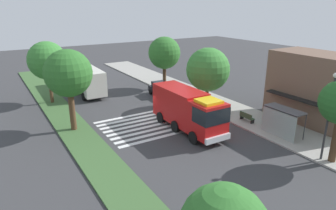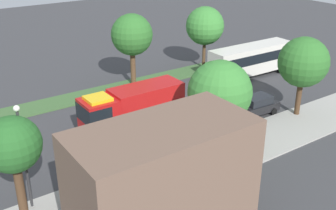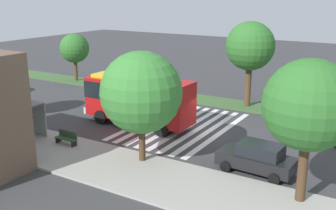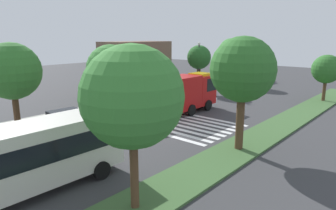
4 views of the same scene
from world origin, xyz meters
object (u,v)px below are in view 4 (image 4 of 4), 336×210
at_px(bus_stop_shelter, 172,82).
at_px(sidewalk_tree_far_west, 12,71).
at_px(median_tree_far_west, 132,97).
at_px(fire_truck, 184,92).
at_px(parked_car_mid, 260,76).
at_px(median_tree_west, 243,70).
at_px(median_tree_center, 327,69).
at_px(sidewalk_tree_east, 199,58).
at_px(street_lamp, 199,63).
at_px(bench_near_shelter, 150,97).
at_px(transit_bus, 19,157).
at_px(parked_car_west, 67,120).
at_px(sidewalk_tree_far_east, 231,51).
at_px(sidewalk_tree_west, 111,69).

xyz_separation_m(bus_stop_shelter, sidewalk_tree_far_west, (-19.22, -0.42, 3.06)).
distance_m(sidewalk_tree_far_west, median_tree_far_west, 14.84).
relative_size(bus_stop_shelter, median_tree_far_west, 0.49).
bearing_deg(fire_truck, parked_car_mid, 7.99).
bearing_deg(median_tree_west, parked_car_mid, 22.25).
distance_m(median_tree_far_west, median_tree_center, 30.13).
bearing_deg(median_tree_far_west, sidewalk_tree_east, 29.94).
xyz_separation_m(fire_truck, street_lamp, (9.90, 5.24, 1.91)).
bearing_deg(sidewalk_tree_east, bench_near_shelter, 177.30).
height_order(transit_bus, sidewalk_tree_far_west, sidewalk_tree_far_west).
bearing_deg(sidewalk_tree_east, sidewalk_tree_far_west, 180.00).
height_order(bus_stop_shelter, sidewalk_tree_far_west, sidewalk_tree_far_west).
bearing_deg(sidewalk_tree_far_west, fire_truck, -22.15).
distance_m(parked_car_west, transit_bus, 10.51).
bearing_deg(median_tree_far_west, median_tree_center, 0.00).
xyz_separation_m(transit_bus, sidewalk_tree_far_east, (36.93, 9.90, 3.26)).
distance_m(parked_car_west, sidewalk_tree_far_east, 30.29).
bearing_deg(transit_bus, sidewalk_tree_far_west, -111.31).
distance_m(fire_truck, sidewalk_tree_west, 7.54).
relative_size(sidewalk_tree_far_west, sidewalk_tree_east, 1.12).
relative_size(sidewalk_tree_west, sidewalk_tree_east, 1.07).
bearing_deg(transit_bus, street_lamp, -160.03).
bearing_deg(fire_truck, bench_near_shelter, 77.46).
xyz_separation_m(bus_stop_shelter, sidewalk_tree_west, (-9.84, -0.42, 2.48)).
bearing_deg(sidewalk_tree_far_west, transit_bus, -112.43).
xyz_separation_m(parked_car_west, sidewalk_tree_far_east, (29.88, 2.20, 4.43)).
height_order(street_lamp, sidewalk_tree_east, street_lamp).
height_order(transit_bus, sidewalk_tree_far_east, sidewalk_tree_far_east).
xyz_separation_m(fire_truck, parked_car_mid, (25.13, 3.44, -1.20)).
xyz_separation_m(bench_near_shelter, sidewalk_tree_far_west, (-15.22, -0.43, 4.36)).
xyz_separation_m(median_tree_far_west, median_tree_west, (9.54, -0.00, 0.31)).
xyz_separation_m(fire_truck, sidewalk_tree_east, (10.50, 5.64, 2.56)).
distance_m(transit_bus, sidewalk_tree_far_east, 38.37).
distance_m(parked_car_west, street_lamp, 21.10).
distance_m(bench_near_shelter, median_tree_west, 17.43).
height_order(bench_near_shelter, sidewalk_tree_far_west, sidewalk_tree_far_west).
height_order(parked_car_west, bench_near_shelter, parked_car_west).
distance_m(sidewalk_tree_far_west, median_tree_center, 32.39).
height_order(median_tree_far_west, median_tree_west, median_tree_west).
bearing_deg(median_tree_west, bus_stop_shelter, 54.14).
height_order(fire_truck, parked_car_mid, fire_truck).
relative_size(bus_stop_shelter, median_tree_west, 0.47).
xyz_separation_m(parked_car_mid, median_tree_center, (-10.18, -12.58, 2.89)).
bearing_deg(street_lamp, median_tree_center, -70.68).
bearing_deg(median_tree_far_west, sidewalk_tree_far_east, 23.40).
height_order(bus_stop_shelter, sidewalk_tree_east, sidewalk_tree_east).
bearing_deg(bench_near_shelter, median_tree_west, -114.68).
bearing_deg(sidewalk_tree_far_east, bench_near_shelter, 178.60).
bearing_deg(street_lamp, sidewalk_tree_far_east, 2.52).
distance_m(sidewalk_tree_far_east, median_tree_far_west, 37.22).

